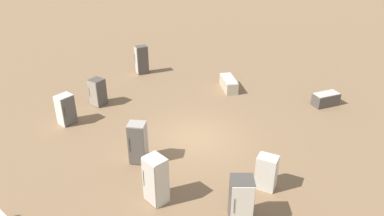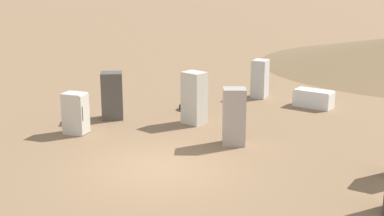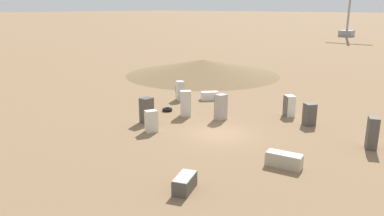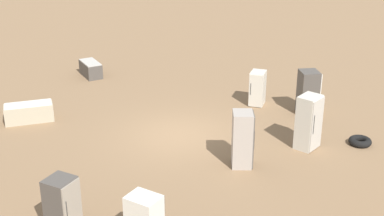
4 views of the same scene
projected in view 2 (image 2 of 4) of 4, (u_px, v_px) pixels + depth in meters
ground_plane at (159, 167)px, 15.53m from camera, size 1000.00×1000.00×0.00m
discarded_fridge_1 at (234, 116)px, 17.31m from camera, size 0.78×0.82×1.88m
discarded_fridge_6 at (76, 113)px, 18.49m from camera, size 0.86×0.96×1.45m
discarded_fridge_7 at (260, 79)px, 23.59m from camera, size 0.94×0.92×1.68m
discarded_fridge_8 at (314, 99)px, 22.08m from camera, size 1.60×1.66×0.71m
discarded_fridge_9 at (194, 98)px, 19.64m from camera, size 1.02×1.01×1.94m
discarded_fridge_10 at (112, 96)px, 20.29m from camera, size 0.78×0.81×1.79m
scrap_tire at (189, 106)px, 21.74m from camera, size 0.81×0.81×0.25m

